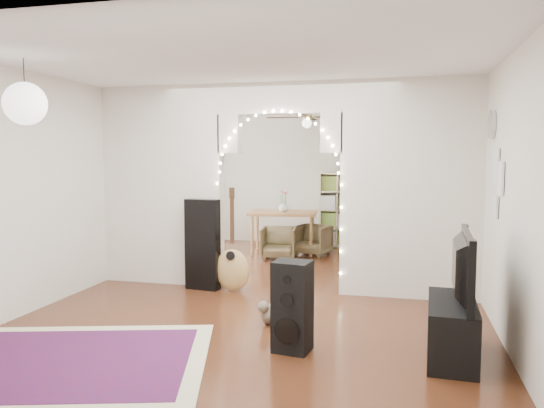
% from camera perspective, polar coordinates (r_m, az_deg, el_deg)
% --- Properties ---
extents(floor, '(7.50, 7.50, 0.00)m').
position_cam_1_polar(floor, '(7.13, 0.82, -9.11)').
color(floor, black).
rests_on(floor, ground).
extents(ceiling, '(5.00, 7.50, 0.02)m').
position_cam_1_polar(ceiling, '(6.97, 0.85, 12.94)').
color(ceiling, white).
rests_on(ceiling, wall_back).
extents(wall_back, '(5.00, 0.02, 2.70)m').
position_cam_1_polar(wall_back, '(10.60, 5.38, 2.96)').
color(wall_back, silver).
rests_on(wall_back, floor).
extents(wall_front, '(5.00, 0.02, 2.70)m').
position_cam_1_polar(wall_front, '(3.38, -13.54, -1.96)').
color(wall_front, silver).
rests_on(wall_front, floor).
extents(wall_left, '(0.02, 7.50, 2.70)m').
position_cam_1_polar(wall_left, '(7.86, -17.23, 1.97)').
color(wall_left, silver).
rests_on(wall_left, floor).
extents(wall_right, '(0.02, 7.50, 2.70)m').
position_cam_1_polar(wall_right, '(6.81, 21.81, 1.36)').
color(wall_right, silver).
rests_on(wall_right, floor).
extents(divider_wall, '(5.00, 0.20, 2.70)m').
position_cam_1_polar(divider_wall, '(6.91, 0.84, 2.41)').
color(divider_wall, silver).
rests_on(divider_wall, floor).
extents(fairy_lights, '(1.64, 0.04, 1.60)m').
position_cam_1_polar(fairy_lights, '(6.78, 0.59, 3.41)').
color(fairy_lights, '#FFEABF').
rests_on(fairy_lights, divider_wall).
extents(window, '(0.04, 1.20, 1.40)m').
position_cam_1_polar(window, '(9.43, -11.46, 3.51)').
color(window, white).
rests_on(window, wall_left).
extents(wall_clock, '(0.03, 0.31, 0.31)m').
position_cam_1_polar(wall_clock, '(6.21, 22.63, 7.92)').
color(wall_clock, white).
rests_on(wall_clock, wall_right).
extents(picture_frames, '(0.02, 0.50, 0.70)m').
position_cam_1_polar(picture_frames, '(5.81, 23.03, 2.20)').
color(picture_frames, white).
rests_on(picture_frames, wall_right).
extents(paper_lantern, '(0.40, 0.40, 0.40)m').
position_cam_1_polar(paper_lantern, '(5.55, -25.02, 9.76)').
color(paper_lantern, white).
rests_on(paper_lantern, ceiling).
extents(ceiling_fan, '(1.10, 1.10, 0.30)m').
position_cam_1_polar(ceiling_fan, '(8.89, 3.77, 9.31)').
color(ceiling_fan, '#B5923C').
rests_on(ceiling_fan, ceiling).
extents(area_rug, '(2.95, 2.51, 0.02)m').
position_cam_1_polar(area_rug, '(5.06, -22.08, -15.47)').
color(area_rug, maroon).
rests_on(area_rug, floor).
extents(guitar_case, '(0.47, 0.21, 1.20)m').
position_cam_1_polar(guitar_case, '(7.05, -7.47, -4.34)').
color(guitar_case, black).
rests_on(guitar_case, floor).
extents(acoustic_guitar, '(0.48, 0.27, 1.15)m').
position_cam_1_polar(acoustic_guitar, '(6.93, -4.29, -5.29)').
color(acoustic_guitar, '#B88949').
rests_on(acoustic_guitar, floor).
extents(tabby_cat, '(0.28, 0.42, 0.29)m').
position_cam_1_polar(tabby_cat, '(5.69, -0.27, -11.62)').
color(tabby_cat, brown).
rests_on(tabby_cat, floor).
extents(floor_speaker, '(0.36, 0.33, 0.82)m').
position_cam_1_polar(floor_speaker, '(4.86, 2.20, -10.98)').
color(floor_speaker, black).
rests_on(floor_speaker, floor).
extents(media_console, '(0.45, 1.02, 0.50)m').
position_cam_1_polar(media_console, '(5.01, 18.76, -12.66)').
color(media_console, black).
rests_on(media_console, floor).
extents(tv, '(0.19, 1.08, 0.62)m').
position_cam_1_polar(tv, '(4.87, 18.95, -6.37)').
color(tv, black).
rests_on(tv, media_console).
extents(bookcase, '(1.44, 0.54, 1.44)m').
position_cam_1_polar(bookcase, '(10.32, 9.02, -0.64)').
color(bookcase, beige).
rests_on(bookcase, floor).
extents(dining_table, '(1.29, 0.94, 0.76)m').
position_cam_1_polar(dining_table, '(9.60, 1.21, -1.25)').
color(dining_table, brown).
rests_on(dining_table, floor).
extents(flower_vase, '(0.20, 0.20, 0.19)m').
position_cam_1_polar(flower_vase, '(9.58, 1.21, -0.25)').
color(flower_vase, white).
rests_on(flower_vase, dining_table).
extents(dining_chair_left, '(0.65, 0.66, 0.54)m').
position_cam_1_polar(dining_chair_left, '(9.12, 0.70, -4.19)').
color(dining_chair_left, brown).
rests_on(dining_chair_left, floor).
extents(dining_chair_right, '(0.71, 0.72, 0.54)m').
position_cam_1_polar(dining_chair_right, '(9.48, 4.35, -3.87)').
color(dining_chair_right, brown).
rests_on(dining_chair_right, floor).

